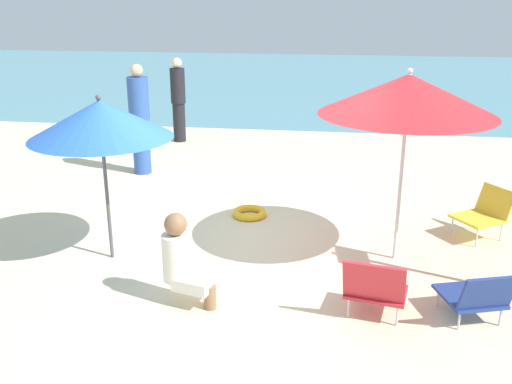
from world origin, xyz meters
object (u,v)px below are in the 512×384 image
object	(u,v)px
beach_chair_c	(485,212)
swim_ring	(250,213)
person_a	(140,120)
beach_chair_b	(477,295)
person_b	(182,259)
umbrella_red	(408,95)
beach_chair_a	(375,288)
umbrella_blue	(100,119)
person_c	(178,99)

from	to	relation	value
beach_chair_c	swim_ring	bearing A→B (deg)	-39.73
person_a	beach_chair_b	bearing A→B (deg)	-16.46
person_b	swim_ring	distance (m)	2.37
umbrella_red	beach_chair_c	xyz separation A→B (m)	(1.11, 0.78, -1.52)
beach_chair_a	person_b	xyz separation A→B (m)	(-1.79, 0.04, 0.14)
beach_chair_a	beach_chair_c	world-z (taller)	beach_chair_a
umbrella_blue	person_a	xyz separation A→B (m)	(-0.70, 3.15, -0.68)
beach_chair_b	swim_ring	xyz separation A→B (m)	(-2.41, 2.30, -0.22)
beach_chair_a	person_a	bearing A→B (deg)	52.01
umbrella_blue	umbrella_red	world-z (taller)	umbrella_red
beach_chair_b	umbrella_red	bearing A→B (deg)	7.76
person_a	swim_ring	size ratio (longest dim) A/B	3.83
person_c	umbrella_blue	bearing A→B (deg)	-79.61
beach_chair_b	person_a	size ratio (longest dim) A/B	0.41
umbrella_blue	person_b	xyz separation A→B (m)	(1.06, -0.86, -1.12)
umbrella_blue	beach_chair_c	world-z (taller)	umbrella_blue
umbrella_blue	beach_chair_a	bearing A→B (deg)	-17.53
swim_ring	umbrella_red	bearing A→B (deg)	-29.79
umbrella_blue	beach_chair_a	world-z (taller)	umbrella_blue
person_a	person_b	xyz separation A→B (m)	(1.76, -4.01, -0.44)
umbrella_red	person_a	bearing A→B (deg)	144.72
beach_chair_a	beach_chair_c	distance (m)	2.53
person_a	person_b	bearing A→B (deg)	-40.92
beach_chair_b	beach_chair_a	bearing A→B (deg)	76.39
umbrella_blue	person_a	distance (m)	3.30
beach_chair_a	person_b	bearing A→B (deg)	99.49
beach_chair_a	person_a	distance (m)	5.42
swim_ring	person_b	bearing A→B (deg)	-96.91
person_c	beach_chair_b	bearing A→B (deg)	-51.08
person_a	person_b	distance (m)	4.41
umbrella_blue	person_a	size ratio (longest dim) A/B	1.04
beach_chair_a	beach_chair_c	size ratio (longest dim) A/B	0.84
beach_chair_c	person_c	world-z (taller)	person_c
beach_chair_a	person_c	size ratio (longest dim) A/B	0.39
umbrella_blue	swim_ring	size ratio (longest dim) A/B	3.97
beach_chair_c	swim_ring	world-z (taller)	beach_chair_c
beach_chair_c	swim_ring	size ratio (longest dim) A/B	1.64
person_a	person_c	xyz separation A→B (m)	(0.04, 2.17, -0.06)
umbrella_blue	person_c	xyz separation A→B (m)	(-0.67, 5.32, -0.74)
umbrella_red	swim_ring	bearing A→B (deg)	150.21
beach_chair_c	person_b	distance (m)	3.81
beach_chair_b	swim_ring	bearing A→B (deg)	28.57
person_a	beach_chair_a	bearing A→B (deg)	-23.38
umbrella_red	person_b	size ratio (longest dim) A/B	2.32
person_b	beach_chair_b	bearing A→B (deg)	16.01
person_a	swim_ring	distance (m)	2.78
umbrella_red	beach_chair_a	xyz separation A→B (m)	(-0.30, -1.33, -1.53)
beach_chair_b	beach_chair_c	distance (m)	2.10
beach_chair_b	person_c	bearing A→B (deg)	17.83
umbrella_blue	person_c	size ratio (longest dim) A/B	1.12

